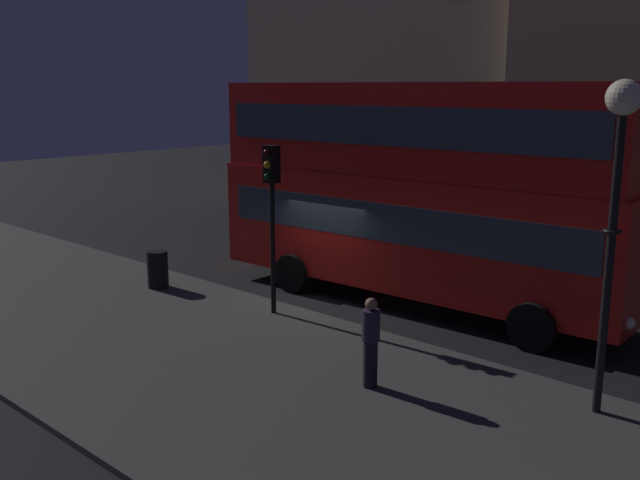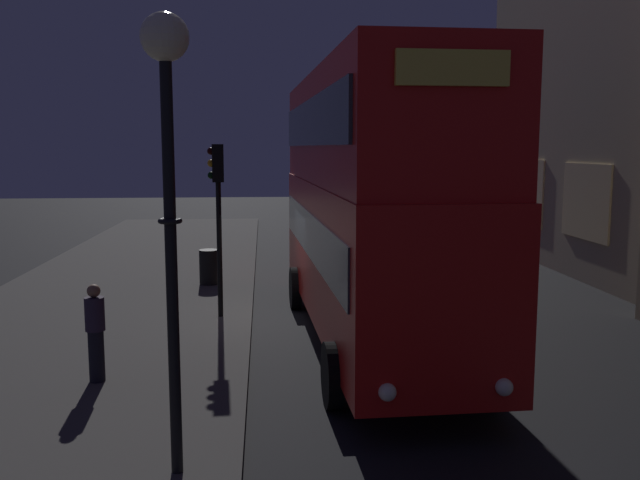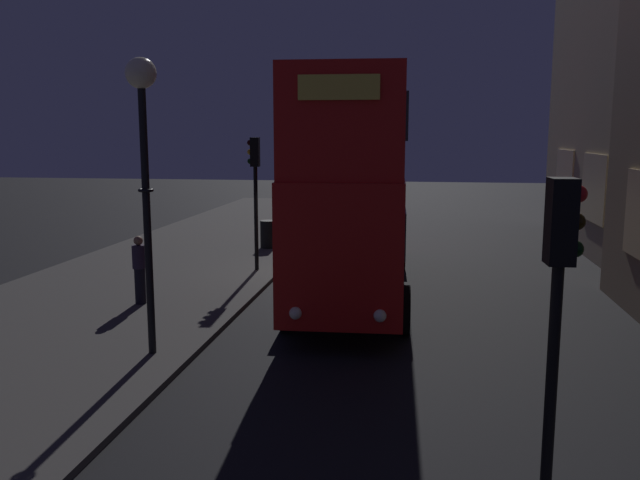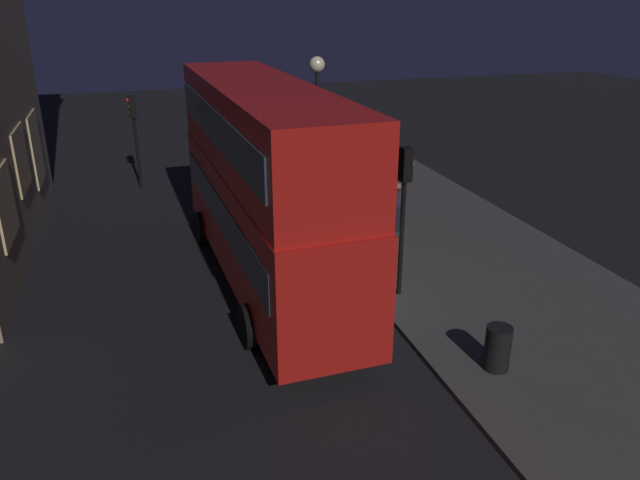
{
  "view_description": "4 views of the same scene",
  "coord_description": "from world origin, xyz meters",
  "views": [
    {
      "loc": [
        11.63,
        -12.78,
        5.4
      ],
      "look_at": [
        0.01,
        0.04,
        1.62
      ],
      "focal_mm": 39.78,
      "sensor_mm": 36.0,
      "label": 1
    },
    {
      "loc": [
        15.7,
        -0.58,
        4.01
      ],
      "look_at": [
        -0.04,
        0.72,
        1.87
      ],
      "focal_mm": 38.59,
      "sensor_mm": 36.0,
      "label": 2
    },
    {
      "loc": [
        18.89,
        3.24,
        4.16
      ],
      "look_at": [
        1.27,
        0.53,
        1.28
      ],
      "focal_mm": 36.77,
      "sensor_mm": 36.0,
      "label": 3
    },
    {
      "loc": [
        -13.59,
        4.75,
        7.64
      ],
      "look_at": [
        0.41,
        0.47,
        1.74
      ],
      "focal_mm": 34.98,
      "sensor_mm": 36.0,
      "label": 4
    }
  ],
  "objects": [
    {
      "name": "building_with_clock",
      "position": [
        -3.75,
        12.5,
        8.29
      ],
      "size": [
        17.11,
        7.44,
        16.57
      ],
      "color": "tan",
      "rests_on": "ground"
    },
    {
      "name": "pedestrian",
      "position": [
        4.33,
        -3.39,
        0.98
      ],
      "size": [
        0.32,
        0.32,
        1.65
      ],
      "rotation": [
        0.0,
        0.0,
        5.29
      ],
      "color": "black",
      "rests_on": "sidewalk_slab"
    },
    {
      "name": "double_decker_bus",
      "position": [
        1.8,
        1.56,
        3.06
      ],
      "size": [
        11.07,
        3.06,
        5.48
      ],
      "rotation": [
        0.0,
        0.0,
        0.04
      ],
      "color": "red",
      "rests_on": "ground"
    },
    {
      "name": "litter_bin",
      "position": [
        -3.85,
        -2.15,
        0.62
      ],
      "size": [
        0.55,
        0.55,
        0.99
      ],
      "primitive_type": "cylinder",
      "color": "black",
      "rests_on": "sidewalk_slab"
    },
    {
      "name": "ground_plane",
      "position": [
        0.0,
        0.0,
        0.0
      ],
      "size": [
        80.0,
        80.0,
        0.0
      ],
      "primitive_type": "plane",
      "color": "black"
    },
    {
      "name": "street_lamp",
      "position": [
        7.73,
        -1.66,
        4.23
      ],
      "size": [
        0.55,
        0.55,
        5.38
      ],
      "color": "black",
      "rests_on": "sidewalk_slab"
    },
    {
      "name": "sidewalk_slab",
      "position": [
        0.0,
        -4.44,
        0.06
      ],
      "size": [
        44.0,
        7.12,
        0.12
      ],
      "primitive_type": "cube",
      "color": "#423F3D",
      "rests_on": "ground"
    },
    {
      "name": "traffic_light_near_kerb",
      "position": [
        0.01,
        -1.62,
        2.97
      ],
      "size": [
        0.34,
        0.37,
        3.96
      ],
      "rotation": [
        0.0,
        0.0,
        0.09
      ],
      "color": "black",
      "rests_on": "sidewalk_slab"
    }
  ]
}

